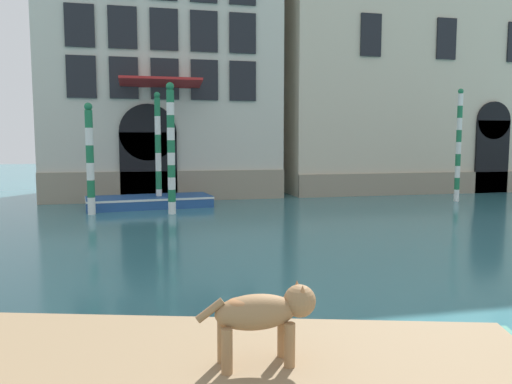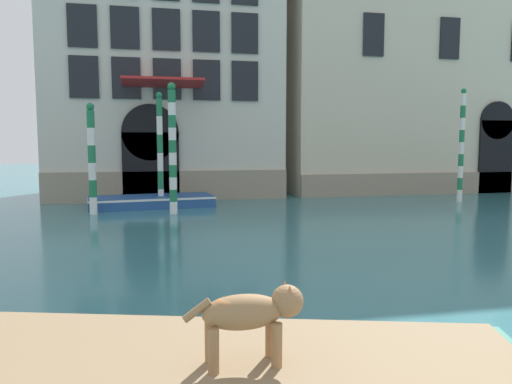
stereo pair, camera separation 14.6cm
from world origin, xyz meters
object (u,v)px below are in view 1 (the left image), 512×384
object	(u,v)px
mooring_pole_0	(171,148)
mooring_pole_2	(90,159)
dog_on_deck	(264,313)
mooring_pole_3	(459,145)
mooring_pole_1	(158,150)
boat_moored_near_palazzo	(149,201)

from	to	relation	value
mooring_pole_0	mooring_pole_2	xyz separation A→B (m)	(-2.74, 0.46, -0.35)
dog_on_deck	mooring_pole_0	size ratio (longest dim) A/B	0.22
dog_on_deck	mooring_pole_0	world-z (taller)	mooring_pole_0
dog_on_deck	mooring_pole_3	bearing A→B (deg)	50.52
mooring_pole_0	mooring_pole_1	distance (m)	1.96
boat_moored_near_palazzo	dog_on_deck	bearing A→B (deg)	-94.30
dog_on_deck	boat_moored_near_palazzo	world-z (taller)	dog_on_deck
dog_on_deck	mooring_pole_0	distance (m)	13.81
dog_on_deck	boat_moored_near_palazzo	xyz separation A→B (m)	(-0.69, 15.73, -0.96)
mooring_pole_3	boat_moored_near_palazzo	bearing A→B (deg)	175.66
dog_on_deck	boat_moored_near_palazzo	bearing A→B (deg)	92.17
mooring_pole_0	mooring_pole_2	world-z (taller)	mooring_pole_0
mooring_pole_3	mooring_pole_0	bearing A→B (deg)	-175.25
mooring_pole_0	dog_on_deck	bearing A→B (deg)	-90.22
dog_on_deck	mooring_pole_2	distance (m)	14.50
boat_moored_near_palazzo	mooring_pole_3	world-z (taller)	mooring_pole_3
mooring_pole_1	boat_moored_near_palazzo	bearing A→B (deg)	174.13
dog_on_deck	mooring_pole_2	xyz separation A→B (m)	(-2.68, 14.23, 0.76)
mooring_pole_0	mooring_pole_1	size ratio (longest dim) A/B	1.04
boat_moored_near_palazzo	mooring_pole_0	world-z (taller)	mooring_pole_0
dog_on_deck	mooring_pole_3	xyz separation A→B (m)	(12.01, 14.76, 1.18)
dog_on_deck	boat_moored_near_palazzo	distance (m)	15.77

